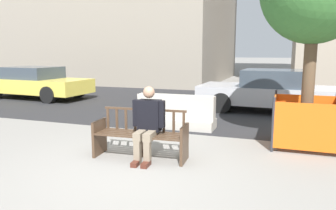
{
  "coord_description": "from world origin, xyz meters",
  "views": [
    {
      "loc": [
        2.17,
        -4.53,
        1.93
      ],
      "look_at": [
        -0.23,
        2.22,
        0.75
      ],
      "focal_mm": 35.0,
      "sensor_mm": 36.0,
      "label": 1
    }
  ],
  "objects_px": {
    "seated_person": "(148,122)",
    "car_sedan_mid": "(272,91)",
    "jersey_barrier_centre": "(176,114)",
    "car_taxi_near": "(36,83)",
    "construction_fence": "(306,121)",
    "street_bench": "(141,137)"
  },
  "relations": [
    {
      "from": "seated_person",
      "to": "car_sedan_mid",
      "type": "bearing_deg",
      "value": 71.57
    },
    {
      "from": "construction_fence",
      "to": "car_taxi_near",
      "type": "bearing_deg",
      "value": 159.44
    },
    {
      "from": "jersey_barrier_centre",
      "to": "car_taxi_near",
      "type": "height_order",
      "value": "car_taxi_near"
    },
    {
      "from": "street_bench",
      "to": "seated_person",
      "type": "bearing_deg",
      "value": -16.24
    },
    {
      "from": "jersey_barrier_centre",
      "to": "street_bench",
      "type": "bearing_deg",
      "value": -86.36
    },
    {
      "from": "seated_person",
      "to": "construction_fence",
      "type": "distance_m",
      "value": 3.27
    },
    {
      "from": "construction_fence",
      "to": "car_taxi_near",
      "type": "height_order",
      "value": "car_taxi_near"
    },
    {
      "from": "seated_person",
      "to": "car_sedan_mid",
      "type": "height_order",
      "value": "car_sedan_mid"
    },
    {
      "from": "seated_person",
      "to": "car_taxi_near",
      "type": "xyz_separation_m",
      "value": [
        -7.41,
        5.63,
        -0.04
      ]
    },
    {
      "from": "seated_person",
      "to": "construction_fence",
      "type": "relative_size",
      "value": 1.03
    },
    {
      "from": "construction_fence",
      "to": "car_sedan_mid",
      "type": "bearing_deg",
      "value": 101.57
    },
    {
      "from": "seated_person",
      "to": "jersey_barrier_centre",
      "type": "relative_size",
      "value": 0.66
    },
    {
      "from": "street_bench",
      "to": "jersey_barrier_centre",
      "type": "bearing_deg",
      "value": 93.64
    },
    {
      "from": "construction_fence",
      "to": "car_sedan_mid",
      "type": "xyz_separation_m",
      "value": [
        -0.8,
        3.89,
        0.14
      ]
    },
    {
      "from": "street_bench",
      "to": "jersey_barrier_centre",
      "type": "distance_m",
      "value": 2.52
    },
    {
      "from": "street_bench",
      "to": "construction_fence",
      "type": "xyz_separation_m",
      "value": [
        2.86,
        1.79,
        0.14
      ]
    },
    {
      "from": "street_bench",
      "to": "jersey_barrier_centre",
      "type": "xyz_separation_m",
      "value": [
        -0.16,
        2.52,
        -0.06
      ]
    },
    {
      "from": "jersey_barrier_centre",
      "to": "car_sedan_mid",
      "type": "relative_size",
      "value": 0.43
    },
    {
      "from": "street_bench",
      "to": "car_taxi_near",
      "type": "xyz_separation_m",
      "value": [
        -7.26,
        5.59,
        0.26
      ]
    },
    {
      "from": "seated_person",
      "to": "car_taxi_near",
      "type": "height_order",
      "value": "seated_person"
    },
    {
      "from": "construction_fence",
      "to": "car_sedan_mid",
      "type": "relative_size",
      "value": 0.28
    },
    {
      "from": "seated_person",
      "to": "construction_fence",
      "type": "bearing_deg",
      "value": 34.18
    }
  ]
}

